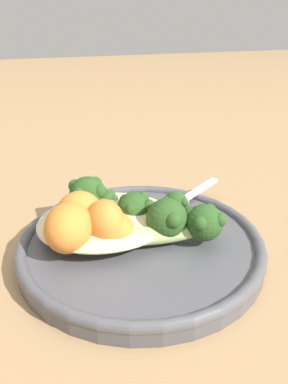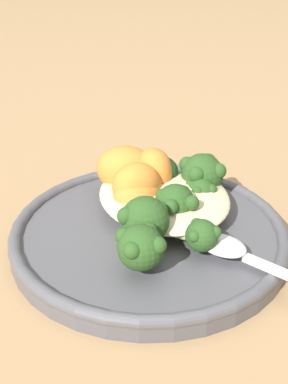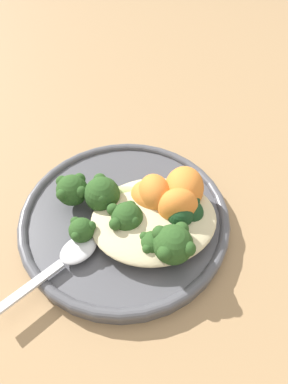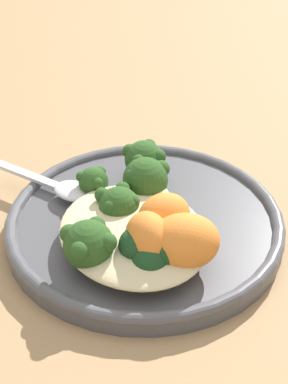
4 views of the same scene
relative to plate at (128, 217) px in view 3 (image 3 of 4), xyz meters
The scene contains 15 objects.
ground_plane 0.01m from the plate, 52.08° to the right, with size 4.00×4.00×0.00m, color #9E7A51.
plate is the anchor object (origin of this frame).
quinoa_mound 0.04m from the plate, 141.67° to the left, with size 0.14×0.12×0.02m, color beige.
broccoli_stalk_0 0.06m from the plate, 34.18° to the right, with size 0.13×0.05×0.04m.
broccoli_stalk_1 0.04m from the plate, 35.49° to the right, with size 0.09×0.05×0.04m.
broccoli_stalk_2 0.04m from the plate, 20.92° to the left, with size 0.11×0.07×0.03m.
broccoli_stalk_3 0.03m from the plate, 77.00° to the left, with size 0.07×0.08×0.04m.
broccoli_stalk_4 0.05m from the plate, 116.26° to the left, with size 0.03×0.09×0.03m.
broccoli_stalk_5 0.07m from the plate, 122.53° to the left, with size 0.05×0.12×0.04m.
sweet_potato_chunk_0 0.04m from the plate, behind, with size 0.05×0.04×0.03m, color orange.
sweet_potato_chunk_1 0.07m from the plate, 159.18° to the left, with size 0.05×0.04×0.05m, color orange.
sweet_potato_chunk_2 0.08m from the plate, behind, with size 0.06×0.05×0.05m, color orange.
sweet_potato_chunk_3 0.05m from the plate, behind, with size 0.05×0.04×0.05m, color orange.
kale_tuft 0.07m from the plate, 162.02° to the left, with size 0.05×0.05×0.04m.
spoon 0.09m from the plate, 34.20° to the left, with size 0.11×0.08×0.01m.
Camera 3 is at (0.02, 0.22, 0.31)m, focal length 28.00 mm.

